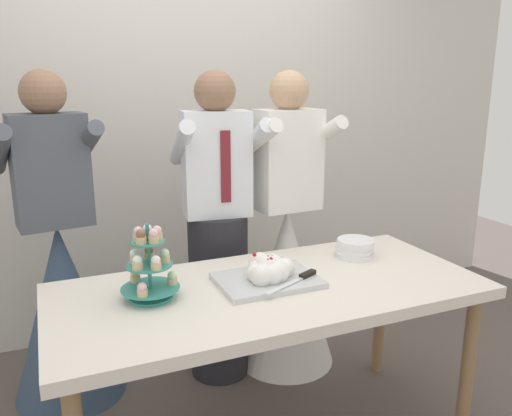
% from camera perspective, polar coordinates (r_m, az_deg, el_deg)
% --- Properties ---
extents(rear_wall, '(5.20, 0.10, 2.90)m').
position_cam_1_polar(rear_wall, '(3.33, -8.69, 11.24)').
color(rear_wall, beige).
rests_on(rear_wall, ground_plane).
extents(dessert_table, '(1.80, 0.80, 0.78)m').
position_cam_1_polar(dessert_table, '(2.19, 1.59, -10.43)').
color(dessert_table, silver).
rests_on(dessert_table, ground_plane).
extents(cupcake_stand, '(0.23, 0.23, 0.31)m').
position_cam_1_polar(cupcake_stand, '(2.03, -11.84, -6.43)').
color(cupcake_stand, teal).
rests_on(cupcake_stand, dessert_table).
extents(main_cake_tray, '(0.42, 0.33, 0.12)m').
position_cam_1_polar(main_cake_tray, '(2.17, 1.31, -7.22)').
color(main_cake_tray, silver).
rests_on(main_cake_tray, dessert_table).
extents(plate_stack, '(0.19, 0.19, 0.09)m').
position_cam_1_polar(plate_stack, '(2.53, 10.98, -4.40)').
color(plate_stack, white).
rests_on(plate_stack, dessert_table).
extents(person_groom, '(0.51, 0.54, 1.66)m').
position_cam_1_polar(person_groom, '(2.75, -4.27, -4.23)').
color(person_groom, '#232328').
rests_on(person_groom, ground_plane).
extents(person_bride, '(0.56, 0.56, 1.66)m').
position_cam_1_polar(person_bride, '(2.92, 3.41, -6.50)').
color(person_bride, white).
rests_on(person_bride, ground_plane).
extents(person_guest, '(0.56, 0.56, 1.66)m').
position_cam_1_polar(person_guest, '(2.79, -20.80, -8.49)').
color(person_guest, '#334760').
rests_on(person_guest, ground_plane).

